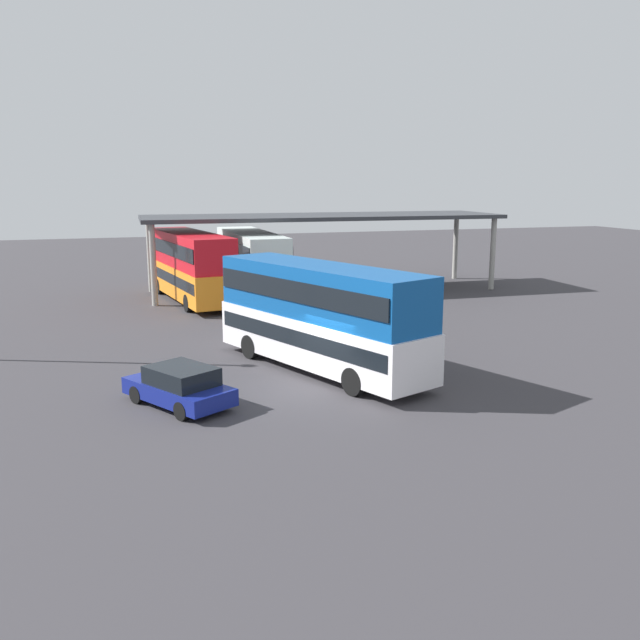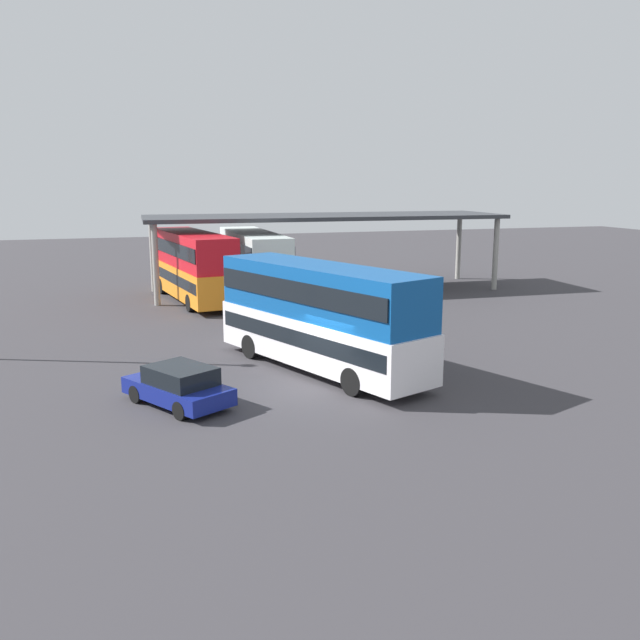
# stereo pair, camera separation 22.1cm
# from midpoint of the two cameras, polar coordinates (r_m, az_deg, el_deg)

# --- Properties ---
(ground_plane) EXTENTS (140.00, 140.00, 0.00)m
(ground_plane) POSITION_cam_midpoint_polar(r_m,az_deg,el_deg) (24.05, -0.66, -5.92)
(ground_plane) COLOR #38353A
(double_decker_main) EXTENTS (6.15, 10.57, 4.13)m
(double_decker_main) POSITION_cam_midpoint_polar(r_m,az_deg,el_deg) (25.99, 0.23, 0.59)
(double_decker_main) COLOR white
(double_decker_main) RESTS_ON ground_plane
(parked_hatchback) EXTENTS (3.53, 4.29, 1.35)m
(parked_hatchback) POSITION_cam_midpoint_polar(r_m,az_deg,el_deg) (22.70, -11.58, -5.47)
(parked_hatchback) COLOR navy
(parked_hatchback) RESTS_ON ground_plane
(double_decker_near_canopy) EXTENTS (4.16, 11.34, 4.20)m
(double_decker_near_canopy) POSITION_cam_midpoint_polar(r_m,az_deg,el_deg) (42.07, -10.60, 4.71)
(double_decker_near_canopy) COLOR orange
(double_decker_near_canopy) RESTS_ON ground_plane
(double_decker_mid_row) EXTENTS (2.66, 11.30, 4.05)m
(double_decker_mid_row) POSITION_cam_midpoint_polar(r_m,az_deg,el_deg) (43.82, -5.48, 5.03)
(double_decker_mid_row) COLOR navy
(double_decker_mid_row) RESTS_ON ground_plane
(depot_canopy) EXTENTS (23.72, 7.28, 5.07)m
(depot_canopy) POSITION_cam_midpoint_polar(r_m,az_deg,el_deg) (45.10, 0.62, 8.54)
(depot_canopy) COLOR #33353A
(depot_canopy) RESTS_ON ground_plane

